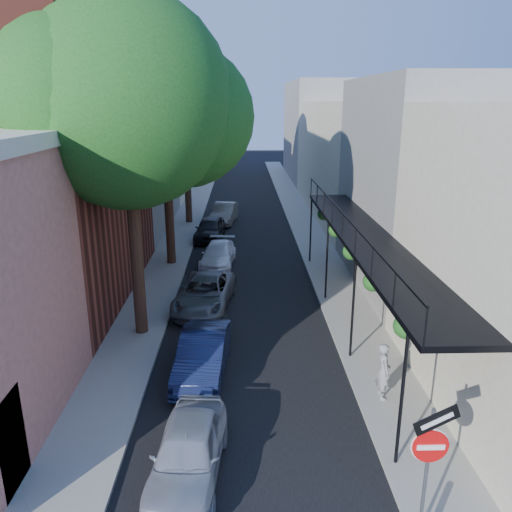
{
  "coord_description": "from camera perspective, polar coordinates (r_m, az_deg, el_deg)",
  "views": [
    {
      "loc": [
        -0.17,
        -6.41,
        8.02
      ],
      "look_at": [
        0.31,
        10.36,
        2.8
      ],
      "focal_mm": 35.0,
      "sensor_mm": 36.0,
      "label": 1
    }
  ],
  "objects": [
    {
      "name": "road_surface",
      "position": [
        37.28,
        -1.33,
        4.88
      ],
      "size": [
        6.0,
        64.0,
        0.01
      ],
      "primitive_type": "cube",
      "color": "black",
      "rests_on": "ground"
    },
    {
      "name": "sidewalk_left",
      "position": [
        37.46,
        -7.48,
        4.88
      ],
      "size": [
        2.0,
        64.0,
        0.12
      ],
      "primitive_type": "cube",
      "color": "gray",
      "rests_on": "ground"
    },
    {
      "name": "sidewalk_right",
      "position": [
        37.5,
        4.81,
        4.98
      ],
      "size": [
        2.0,
        64.0,
        0.12
      ],
      "primitive_type": "cube",
      "color": "gray",
      "rests_on": "ground"
    },
    {
      "name": "buildings_left",
      "position": [
        36.47,
        -16.48,
        11.76
      ],
      "size": [
        10.1,
        59.1,
        12.0
      ],
      "color": "#DD8471",
      "rests_on": "ground"
    },
    {
      "name": "buildings_right",
      "position": [
        37.22,
        12.89,
        11.33
      ],
      "size": [
        9.8,
        55.0,
        10.0
      ],
      "color": "beige",
      "rests_on": "ground"
    },
    {
      "name": "sign_post",
      "position": [
        10.07,
        19.26,
        -20.32
      ],
      "size": [
        0.89,
        0.17,
        2.99
      ],
      "color": "#595B60",
      "rests_on": "ground"
    },
    {
      "name": "oak_near",
      "position": [
        16.97,
        -13.03,
        16.39
      ],
      "size": [
        7.48,
        6.8,
        11.42
      ],
      "color": "#321E14",
      "rests_on": "ground"
    },
    {
      "name": "oak_mid",
      "position": [
        24.87,
        -9.45,
        14.85
      ],
      "size": [
        6.6,
        6.0,
        10.2
      ],
      "color": "#321E14",
      "rests_on": "ground"
    },
    {
      "name": "oak_far",
      "position": [
        33.82,
        -7.38,
        17.56
      ],
      "size": [
        7.7,
        7.0,
        11.9
      ],
      "color": "#321E14",
      "rests_on": "ground"
    },
    {
      "name": "parked_car_a",
      "position": [
        11.91,
        -7.74,
        -21.25
      ],
      "size": [
        1.78,
        3.81,
        1.26
      ],
      "primitive_type": "imported",
      "rotation": [
        0.0,
        0.0,
        -0.08
      ],
      "color": "#9499A4",
      "rests_on": "ground"
    },
    {
      "name": "parked_car_b",
      "position": [
        15.55,
        -6.09,
        -11.11
      ],
      "size": [
        1.64,
        4.04,
        1.3
      ],
      "primitive_type": "imported",
      "rotation": [
        0.0,
        0.0,
        -0.07
      ],
      "color": "#131A3B",
      "rests_on": "ground"
    },
    {
      "name": "parked_car_c",
      "position": [
        20.23,
        -5.89,
        -4.26
      ],
      "size": [
        2.57,
        4.68,
        1.24
      ],
      "primitive_type": "imported",
      "rotation": [
        0.0,
        0.0,
        -0.12
      ],
      "color": "slate",
      "rests_on": "ground"
    },
    {
      "name": "parked_car_d",
      "position": [
        25.39,
        -4.33,
        0.16
      ],
      "size": [
        1.9,
        4.0,
        1.12
      ],
      "primitive_type": "imported",
      "rotation": [
        0.0,
        0.0,
        -0.09
      ],
      "color": "white",
      "rests_on": "ground"
    },
    {
      "name": "parked_car_e",
      "position": [
        30.21,
        -5.3,
        3.13
      ],
      "size": [
        1.95,
        4.05,
        1.33
      ],
      "primitive_type": "imported",
      "rotation": [
        0.0,
        0.0,
        -0.1
      ],
      "color": "black",
      "rests_on": "ground"
    },
    {
      "name": "parked_car_f",
      "position": [
        34.35,
        -3.66,
        4.91
      ],
      "size": [
        1.95,
        4.23,
        1.34
      ],
      "primitive_type": "imported",
      "rotation": [
        0.0,
        0.0,
        -0.13
      ],
      "color": "slate",
      "rests_on": "ground"
    },
    {
      "name": "pedestrian",
      "position": [
        14.48,
        14.37,
        -12.6
      ],
      "size": [
        0.39,
        0.6,
        1.64
      ],
      "primitive_type": "imported",
      "rotation": [
        0.0,
        0.0,
        1.58
      ],
      "color": "gray",
      "rests_on": "sidewalk_right"
    }
  ]
}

